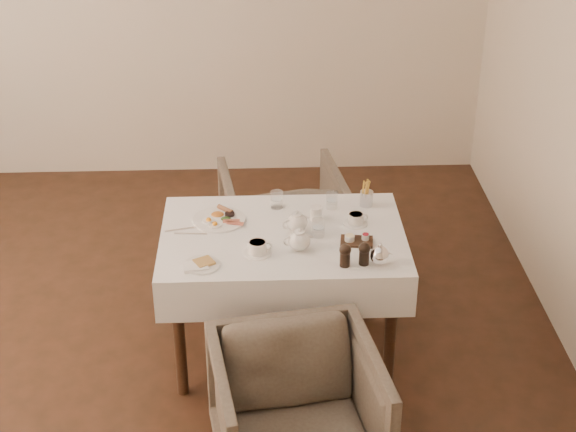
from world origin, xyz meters
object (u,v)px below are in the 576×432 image
(armchair_near, at_px, (297,415))
(breakfast_plate, at_px, (220,219))
(teapot_centre, at_px, (297,221))
(armchair_far, at_px, (283,221))
(table, at_px, (283,253))

(armchair_near, relative_size, breakfast_plate, 2.66)
(armchair_near, bearing_deg, teapot_centre, 78.10)
(breakfast_plate, bearing_deg, armchair_far, 41.83)
(armchair_near, height_order, teapot_centre, teapot_centre)
(armchair_near, distance_m, armchair_far, 1.80)
(armchair_near, xyz_separation_m, teapot_centre, (0.04, 0.95, 0.47))
(table, height_order, teapot_centre, teapot_centre)
(table, relative_size, armchair_far, 1.70)
(table, relative_size, armchair_near, 1.70)
(armchair_far, height_order, breakfast_plate, breakfast_plate)
(armchair_far, bearing_deg, table, 79.92)
(armchair_near, relative_size, teapot_centre, 4.87)
(table, relative_size, breakfast_plate, 4.53)
(armchair_far, xyz_separation_m, breakfast_plate, (-0.36, -0.71, 0.42))
(armchair_near, distance_m, breakfast_plate, 1.23)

